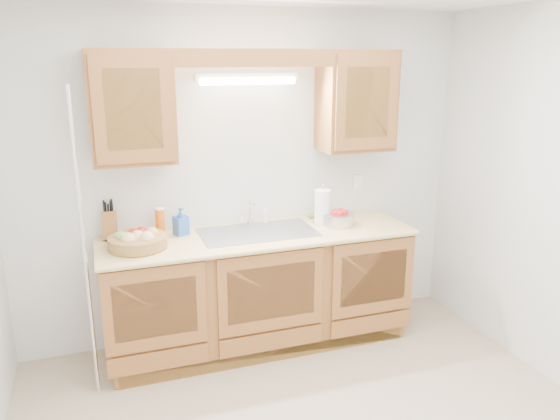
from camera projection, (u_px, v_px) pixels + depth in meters
name	position (u px, v px, depth m)	size (l,w,h in m)	color
room	(325.00, 236.00, 2.82)	(3.52, 3.50, 2.50)	tan
base_cabinets	(259.00, 290.00, 4.13)	(2.20, 0.60, 0.86)	brown
countertop	(259.00, 236.00, 4.00)	(2.30, 0.63, 0.04)	tan
upper_cabinet_left	(131.00, 107.00, 3.62)	(0.55, 0.33, 0.75)	brown
upper_cabinet_right	(356.00, 101.00, 4.14)	(0.55, 0.33, 0.75)	brown
valance	(257.00, 58.00, 3.66)	(2.20, 0.05, 0.12)	brown
fluorescent_fixture	(248.00, 79.00, 3.91)	(0.76, 0.08, 0.08)	white
sink	(258.00, 242.00, 4.03)	(0.84, 0.46, 0.36)	#9E9EA3
wire_shelf_pole	(84.00, 250.00, 3.36)	(0.03, 0.03, 2.00)	silver
outlet_plate	(357.00, 182.00, 4.51)	(0.08, 0.01, 0.12)	white
fruit_basket	(138.00, 240.00, 3.68)	(0.49, 0.49, 0.12)	olive
knife_block	(110.00, 224.00, 3.86)	(0.11, 0.17, 0.29)	brown
orange_canister	(160.00, 221.00, 3.94)	(0.08, 0.08, 0.20)	#DE590C
soap_bottle	(181.00, 221.00, 3.94)	(0.09, 0.09, 0.20)	#235BB3
sponge	(314.00, 217.00, 4.39)	(0.10, 0.06, 0.02)	#CC333F
paper_towel	(323.00, 207.00, 4.20)	(0.15, 0.15, 0.32)	silver
apple_bowl	(339.00, 218.00, 4.18)	(0.31, 0.31, 0.13)	silver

